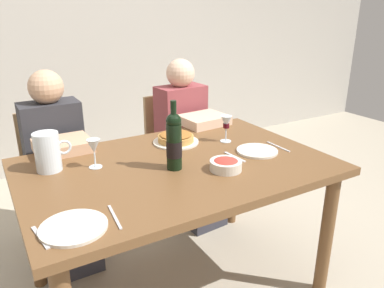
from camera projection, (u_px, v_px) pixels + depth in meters
The scene contains 19 objects.
ground_plane at pixel (178, 286), 2.13m from camera, with size 8.00×8.00×0.00m, color #B2A893.
back_wall at pixel (64, 18), 3.37m from camera, with size 8.00×0.10×2.80m, color #B2ADA3.
dining_table at pixel (177, 180), 1.90m from camera, with size 1.50×1.00×0.76m.
wine_bottle at pixel (174, 141), 1.76m from camera, with size 0.07×0.07×0.34m.
water_pitcher at pixel (48, 154), 1.76m from camera, with size 0.17×0.12×0.19m.
baked_tart at pixel (176, 138), 2.14m from camera, with size 0.26×0.26×0.06m.
salad_bowl at pixel (226, 164), 1.78m from camera, with size 0.15×0.15×0.06m.
wine_glass_left_diner at pixel (226, 124), 2.14m from camera, with size 0.07×0.07×0.15m.
wine_glass_right_diner at pixel (94, 148), 1.79m from camera, with size 0.06×0.06×0.14m.
dinner_plate_left_setting at pixel (257, 151), 2.01m from camera, with size 0.22×0.22×0.01m, color silver.
dinner_plate_right_setting at pixel (74, 227), 1.31m from camera, with size 0.24×0.24×0.01m, color silver.
fork_left_setting at pixel (235, 157), 1.94m from camera, with size 0.16×0.01×0.01m, color silver.
knife_left_setting at pixel (278, 147), 2.09m from camera, with size 0.18×0.01×0.01m, color silver.
knife_right_setting at pixel (115, 217), 1.39m from camera, with size 0.18×0.01×0.01m, color silver.
spoon_right_setting at pixel (40, 237), 1.26m from camera, with size 0.16×0.01×0.01m, color silver.
chair_left at pixel (54, 169), 2.45m from camera, with size 0.40×0.40×0.87m.
diner_left at pixel (60, 165), 2.21m from camera, with size 0.34×0.50×1.16m.
chair_right at pixel (173, 144), 2.90m from camera, with size 0.43×0.43×0.87m.
diner_right at pixel (190, 138), 2.67m from camera, with size 0.36×0.52×1.16m.
Camera 1 is at (-0.80, -1.53, 1.49)m, focal length 35.08 mm.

